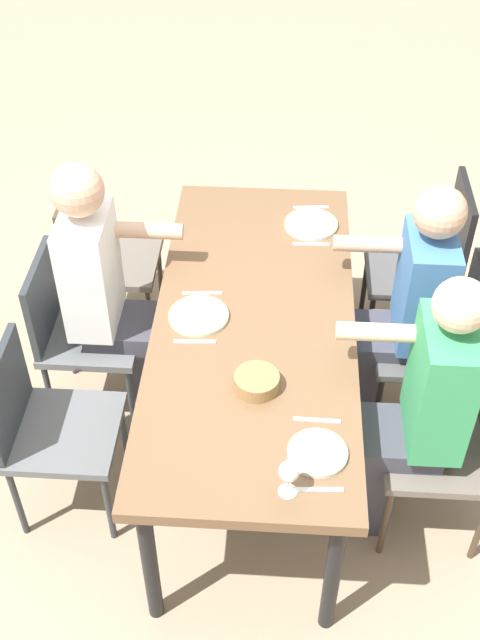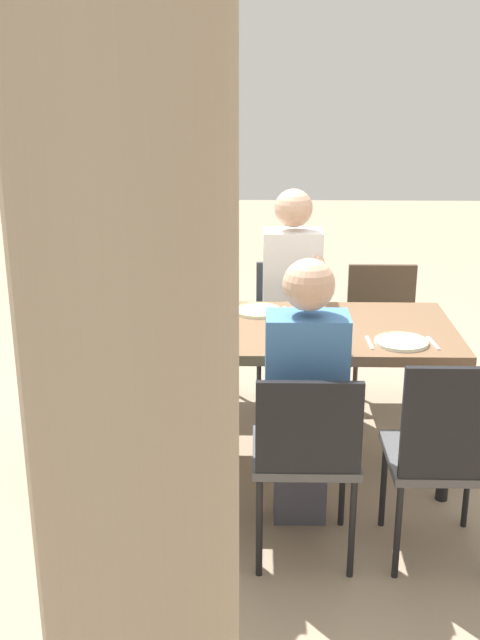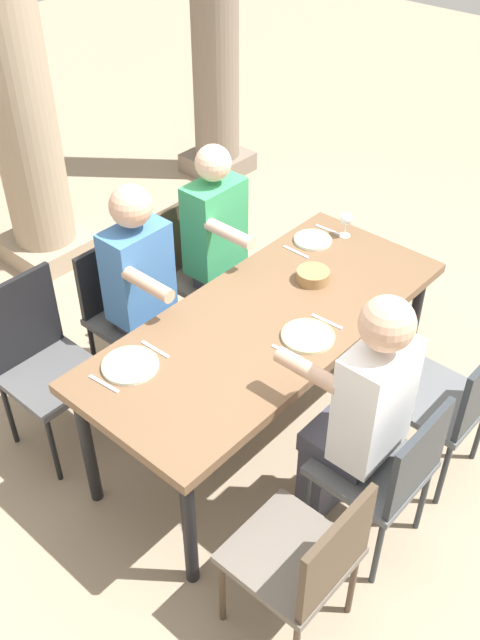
% 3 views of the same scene
% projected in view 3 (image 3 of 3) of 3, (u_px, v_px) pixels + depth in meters
% --- Properties ---
extents(ground_plane, '(16.00, 16.00, 0.00)m').
position_uv_depth(ground_plane, '(265.00, 429.00, 3.87)').
color(ground_plane, gray).
extents(dining_table, '(1.95, 0.83, 0.78)m').
position_uv_depth(dining_table, '(268.00, 329.00, 3.43)').
color(dining_table, brown).
rests_on(dining_table, ground).
extents(chair_west_north, '(0.44, 0.44, 0.95)m').
position_uv_depth(chair_west_north, '(40.00, 357.00, 3.53)').
color(chair_west_north, '#4F4F50').
rests_on(chair_west_north, ground).
extents(chair_west_south, '(0.44, 0.44, 0.85)m').
position_uv_depth(chair_west_south, '(306.00, 558.00, 2.69)').
color(chair_west_south, '#6A6158').
rests_on(chair_west_south, ground).
extents(chair_mid_north, '(0.44, 0.44, 0.88)m').
position_uv_depth(chair_mid_north, '(128.00, 307.00, 3.86)').
color(chair_mid_north, '#4F4F50').
rests_on(chair_mid_north, ground).
extents(chair_mid_south, '(0.44, 0.44, 0.86)m').
position_uv_depth(chair_mid_south, '(387.00, 468.00, 3.02)').
color(chair_mid_south, '#5B5E61').
rests_on(chair_mid_south, ground).
extents(chair_east_north, '(0.44, 0.44, 0.89)m').
position_uv_depth(chair_east_north, '(200.00, 265.00, 4.20)').
color(chair_east_north, '#6A6158').
rests_on(chair_east_north, ground).
extents(chair_east_south, '(0.44, 0.44, 0.85)m').
position_uv_depth(chair_east_south, '(452.00, 399.00, 3.35)').
color(chair_east_south, '#5B5E61').
rests_on(chair_east_south, ground).
extents(diner_woman_green, '(0.35, 0.50, 1.35)m').
position_uv_depth(diner_woman_green, '(359.00, 413.00, 2.96)').
color(diner_woman_green, '#3F3F4C').
rests_on(diner_woman_green, ground).
extents(diner_man_white, '(0.34, 0.49, 1.31)m').
position_uv_depth(diner_man_white, '(223.00, 251.00, 3.99)').
color(diner_man_white, '#3F3F4C').
rests_on(diner_man_white, ground).
extents(diner_guest_third, '(0.35, 0.50, 1.31)m').
position_uv_depth(diner_guest_third, '(148.00, 295.00, 3.65)').
color(diner_guest_third, '#3F3F4C').
rests_on(diner_guest_third, ground).
extents(stone_column_centre, '(0.56, 0.56, 2.91)m').
position_uv_depth(stone_column_centre, '(11.00, 58.00, 4.32)').
color(stone_column_centre, tan).
rests_on(stone_column_centre, ground).
extents(stone_column_far, '(0.49, 0.49, 2.84)m').
position_uv_depth(stone_column_far, '(214.00, 3.00, 5.40)').
color(stone_column_far, gray).
rests_on(stone_column_far, ground).
extents(plate_0, '(0.25, 0.25, 0.02)m').
position_uv_depth(plate_0, '(130.00, 365.00, 3.11)').
color(plate_0, white).
rests_on(plate_0, dining_table).
extents(fork_0, '(0.03, 0.17, 0.01)m').
position_uv_depth(fork_0, '(104.00, 384.00, 3.03)').
color(fork_0, silver).
rests_on(fork_0, dining_table).
extents(spoon_0, '(0.02, 0.17, 0.01)m').
position_uv_depth(spoon_0, '(155.00, 349.00, 3.20)').
color(spoon_0, silver).
rests_on(spoon_0, dining_table).
extents(plate_1, '(0.25, 0.25, 0.02)m').
position_uv_depth(plate_1, '(308.00, 336.00, 3.27)').
color(plate_1, silver).
rests_on(plate_1, dining_table).
extents(fork_1, '(0.03, 0.17, 0.01)m').
position_uv_depth(fork_1, '(287.00, 353.00, 3.19)').
color(fork_1, silver).
rests_on(fork_1, dining_table).
extents(spoon_1, '(0.03, 0.17, 0.01)m').
position_uv_depth(spoon_1, '(327.00, 322.00, 3.36)').
color(spoon_1, silver).
rests_on(spoon_1, dining_table).
extents(plate_2, '(0.21, 0.21, 0.02)m').
position_uv_depth(plate_2, '(313.00, 240.00, 3.91)').
color(plate_2, white).
rests_on(plate_2, dining_table).
extents(wine_glass_2, '(0.07, 0.07, 0.15)m').
position_uv_depth(wine_glass_2, '(346.00, 219.00, 3.90)').
color(wine_glass_2, white).
rests_on(wine_glass_2, dining_table).
extents(fork_2, '(0.02, 0.17, 0.01)m').
position_uv_depth(fork_2, '(296.00, 252.00, 3.83)').
color(fork_2, silver).
rests_on(fork_2, dining_table).
extents(spoon_2, '(0.03, 0.17, 0.01)m').
position_uv_depth(spoon_2, '(329.00, 230.00, 4.01)').
color(spoon_2, silver).
rests_on(spoon_2, dining_table).
extents(bread_basket, '(0.17, 0.17, 0.06)m').
position_uv_depth(bread_basket, '(313.00, 276.00, 3.61)').
color(bread_basket, '#9E7547').
rests_on(bread_basket, dining_table).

